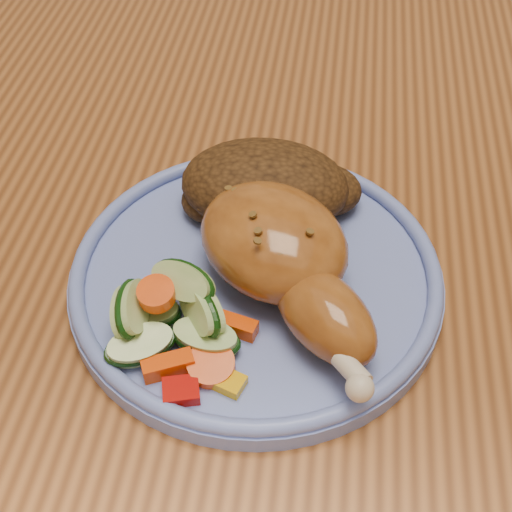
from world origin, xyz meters
name	(u,v)px	position (x,y,z in m)	size (l,w,h in m)	color
dining_table	(364,274)	(0.00, 0.00, 0.67)	(0.90, 1.40, 0.75)	brown
chair_far	(362,55)	(0.00, 0.63, 0.49)	(0.42, 0.42, 0.91)	#4C2D16
plate	(256,279)	(-0.08, -0.10, 0.76)	(0.23, 0.23, 0.01)	#6579C8
plate_rim	(256,267)	(-0.08, -0.10, 0.77)	(0.23, 0.23, 0.01)	#6579C8
chicken_leg	(285,258)	(-0.06, -0.10, 0.79)	(0.14, 0.16, 0.05)	#9B5820
rice_pilaf	(268,187)	(-0.07, -0.04, 0.78)	(0.12, 0.08, 0.05)	#422810
vegetable_pile	(172,321)	(-0.12, -0.15, 0.78)	(0.09, 0.09, 0.05)	#A50A05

